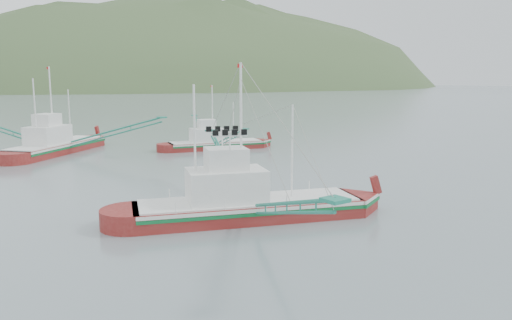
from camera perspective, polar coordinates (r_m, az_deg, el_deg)
ground at (r=32.28m, az=6.36°, el=-7.01°), size 1200.00×1200.00×0.00m
main_boat at (r=32.21m, az=-1.07°, el=-2.99°), size 15.16×25.67×10.80m
bg_boat_far at (r=65.57m, az=-21.96°, el=2.83°), size 22.27×23.96×11.29m
bg_boat_right at (r=64.72m, az=-4.73°, el=2.70°), size 12.54×21.54×8.89m
headland_right at (r=522.68m, az=-6.38°, el=8.23°), size 684.00×432.00×306.00m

